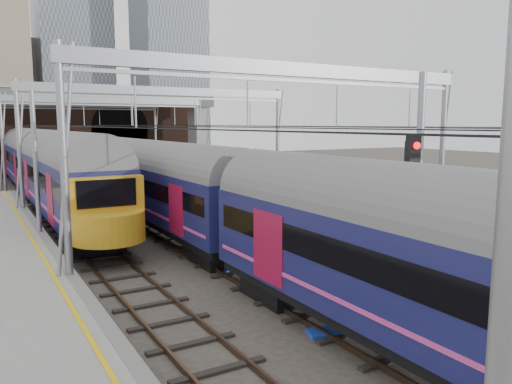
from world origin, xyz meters
TOP-DOWN VIEW (x-y plane):
  - ground at (0.00, 0.00)m, footprint 160.00×160.00m
  - tracks at (0.00, 15.00)m, footprint 14.40×80.00m
  - overhead_line at (0.00, 21.49)m, footprint 16.80×80.00m
  - retaining_wall at (1.40, 51.93)m, footprint 28.00×2.75m
  - overbridge at (0.00, 46.00)m, footprint 28.00×3.00m
  - city_skyline at (2.73, 70.48)m, footprint 37.50×27.50m
  - train_main at (-2.00, 23.90)m, footprint 2.77×64.04m
  - train_second at (-6.00, 30.22)m, footprint 3.12×36.04m
  - signal_near_centre at (-0.58, 1.82)m, footprint 0.39×0.48m
  - equip_cover_a at (-2.65, 2.65)m, footprint 0.99×0.82m
  - equip_cover_b at (-2.11, 9.35)m, footprint 0.85×0.70m
  - equip_cover_c at (2.75, 6.86)m, footprint 1.09×0.88m

SIDE VIEW (x-z plane):
  - ground at x=0.00m, z-range 0.00..0.00m
  - tracks at x=0.00m, z-range -0.09..0.13m
  - equip_cover_b at x=-2.11m, z-range 0.00..0.09m
  - equip_cover_a at x=-2.65m, z-range 0.00..0.10m
  - equip_cover_c at x=2.75m, z-range 0.00..0.11m
  - train_main at x=-2.00m, z-range 0.08..4.86m
  - train_second at x=-6.00m, z-range 0.05..5.31m
  - signal_near_centre at x=-0.58m, z-range 0.66..5.99m
  - retaining_wall at x=1.40m, z-range -0.17..8.83m
  - overhead_line at x=0.00m, z-range 2.57..10.57m
  - overbridge at x=0.00m, z-range 2.64..11.89m
  - city_skyline at x=2.73m, z-range -12.91..47.09m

